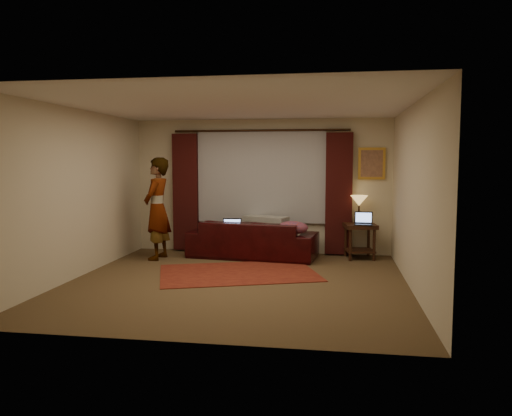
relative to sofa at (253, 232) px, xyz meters
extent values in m
cube|color=brown|center=(0.08, -1.94, -0.48)|extent=(5.00, 5.00, 0.01)
cube|color=silver|center=(0.08, -1.94, 2.12)|extent=(5.00, 5.00, 0.02)
cube|color=beige|center=(0.08, 0.56, 0.82)|extent=(5.00, 0.02, 2.60)
cube|color=beige|center=(0.08, -4.44, 0.82)|extent=(5.00, 0.02, 2.60)
cube|color=beige|center=(-2.42, -1.94, 0.82)|extent=(0.02, 5.00, 2.60)
cube|color=beige|center=(2.58, -1.94, 0.82)|extent=(0.02, 5.00, 2.60)
cube|color=#9B9CA3|center=(0.08, 0.50, 1.02)|extent=(2.50, 0.05, 1.80)
cube|color=black|center=(-1.42, 0.45, 0.70)|extent=(0.50, 0.14, 2.30)
cube|color=black|center=(1.58, 0.45, 0.70)|extent=(0.50, 0.14, 2.30)
cylinder|color=black|center=(0.08, 0.45, 1.90)|extent=(0.04, 0.04, 3.40)
cube|color=gold|center=(2.18, 0.53, 1.27)|extent=(0.50, 0.04, 0.60)
imported|color=black|center=(0.00, 0.00, 0.00)|extent=(2.47, 1.30, 0.95)
cube|color=gray|center=(0.21, 0.22, 0.48)|extent=(0.91, 0.63, 0.10)
ellipsoid|color=brown|center=(0.77, -0.23, 0.12)|extent=(0.57, 0.45, 0.24)
cube|color=maroon|center=(-0.01, -1.35, -0.47)|extent=(2.87, 2.37, 0.01)
cube|color=black|center=(1.97, 0.19, -0.15)|extent=(0.65, 0.65, 0.65)
imported|color=gray|center=(-1.69, -0.44, 0.45)|extent=(0.58, 0.58, 1.86)
camera|label=1|loc=(1.50, -9.09, 1.33)|focal=35.00mm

